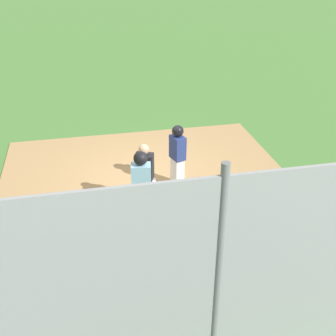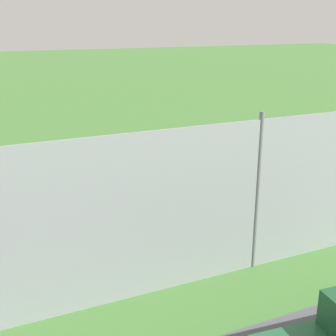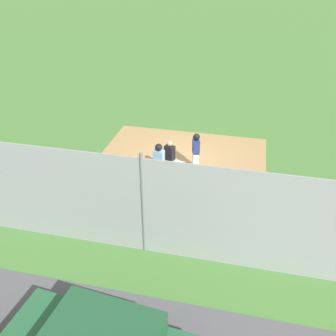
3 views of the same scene
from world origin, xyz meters
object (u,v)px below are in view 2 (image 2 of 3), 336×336
at_px(catcher, 162,172).
at_px(umpire, 169,177).
at_px(runner, 179,158).
at_px(baseball, 161,185).
at_px(baseball_bat, 182,190).
at_px(catcher_mask, 151,204).
at_px(home_plate, 156,186).

distance_m(catcher, umpire, 0.95).
distance_m(runner, baseball, 1.03).
height_order(catcher, runner, runner).
height_order(runner, baseball_bat, runner).
xyz_separation_m(umpire, baseball_bat, (1.00, 1.19, -0.94)).
height_order(catcher, baseball, catcher).
xyz_separation_m(runner, catcher_mask, (-1.45, -1.26, -0.82)).
xyz_separation_m(home_plate, umpire, (-0.41, -1.90, 0.96)).
distance_m(umpire, baseball_bat, 1.82).
bearing_deg(home_plate, catcher_mask, -117.07).
bearing_deg(catcher, baseball, 0.73).
relative_size(umpire, runner, 1.17).
xyz_separation_m(runner, baseball, (-0.58, 0.10, -0.85)).
height_order(catcher, baseball_bat, catcher).
distance_m(baseball_bat, baseball, 0.75).
bearing_deg(umpire, home_plate, -3.30).
xyz_separation_m(runner, baseball_bat, (-0.12, -0.50, -0.85)).
bearing_deg(catcher, runner, -27.62).
distance_m(home_plate, baseball, 0.17).
relative_size(baseball_bat, catcher_mask, 3.27).
xyz_separation_m(catcher, catcher_mask, (-0.54, -0.47, -0.73)).
distance_m(home_plate, baseball_bat, 0.91).
distance_m(umpire, catcher_mask, 1.07).
bearing_deg(home_plate, runner, -15.69).
height_order(home_plate, baseball, baseball).
xyz_separation_m(catcher, runner, (0.92, 0.79, 0.09)).
height_order(catcher_mask, baseball, catcher_mask).
bearing_deg(home_plate, baseball, -37.34).
bearing_deg(baseball_bat, home_plate, -97.11).
relative_size(baseball_bat, baseball, 10.61).
bearing_deg(baseball, baseball_bat, -53.01).
bearing_deg(baseball, umpire, -106.78).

